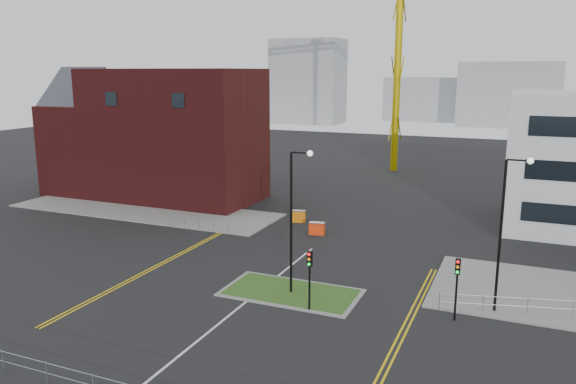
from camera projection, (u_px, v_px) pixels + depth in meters
name	position (u px, v px, depth m)	size (l,w,h in m)	color
ground	(196.00, 342.00, 29.04)	(200.00, 200.00, 0.00)	black
pavement_left	(144.00, 210.00, 56.47)	(28.00, 8.00, 0.12)	slate
island_kerb	(291.00, 293.00, 35.46)	(8.60, 4.60, 0.08)	slate
grass_island	(291.00, 292.00, 35.45)	(8.00, 4.00, 0.12)	#244617
brick_building	(152.00, 135.00, 61.57)	(24.20, 10.07, 14.24)	#4B1214
streetlamp_island	(294.00, 211.00, 34.24)	(1.46, 0.36, 9.18)	black
streetlamp_right_near	(506.00, 223.00, 31.44)	(1.46, 0.36, 9.18)	black
traffic_light_island	(310.00, 269.00, 32.34)	(0.28, 0.33, 3.65)	black
traffic_light_right	(457.00, 277.00, 31.08)	(0.28, 0.33, 3.65)	black
railing_left	(199.00, 222.00, 49.28)	(6.05, 0.05, 1.10)	gray
centre_line	(215.00, 327.00, 30.83)	(0.15, 30.00, 0.01)	silver
yellow_left_a	(165.00, 261.00, 41.47)	(0.12, 24.00, 0.01)	gold
yellow_left_b	(168.00, 261.00, 41.36)	(0.12, 24.00, 0.01)	gold
yellow_right_a	(403.00, 327.00, 30.79)	(0.12, 20.00, 0.01)	gold
yellow_right_b	(408.00, 328.00, 30.68)	(0.12, 20.00, 0.01)	gold
skyline_a	(308.00, 82.00, 149.95)	(18.00, 12.00, 22.00)	gray
skyline_b	(509.00, 95.00, 140.44)	(24.00, 12.00, 16.00)	gray
skyline_d	(441.00, 99.00, 156.75)	(30.00, 12.00, 12.00)	gray
barrier_left	(318.00, 227.00, 48.36)	(1.27, 0.55, 1.03)	#FF560E
barrier_mid	(298.00, 216.00, 52.02)	(1.41, 0.72, 1.13)	orange
barrier_right	(317.00, 228.00, 48.02)	(1.35, 0.60, 1.09)	#F1380D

